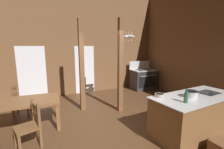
{
  "coord_description": "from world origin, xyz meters",
  "views": [
    {
      "loc": [
        -1.49,
        -3.23,
        2.05
      ],
      "look_at": [
        0.49,
        0.9,
        1.22
      ],
      "focal_mm": 25.22,
      "sensor_mm": 36.0,
      "label": 1
    }
  ],
  "objects": [
    {
      "name": "wall_back",
      "position": [
        0.0,
        3.5,
        2.26
      ],
      "size": [
        8.32,
        0.14,
        4.52
      ],
      "primitive_type": "cube",
      "color": "brown",
      "rests_on": "ground_plane"
    },
    {
      "name": "ladderback_chair_by_post",
      "position": [
        -1.73,
        0.16,
        0.45
      ],
      "size": [
        0.55,
        0.55,
        0.95
      ],
      "color": "brown",
      "rests_on": "ground_plane"
    },
    {
      "name": "glazed_panel_back_right",
      "position": [
        0.38,
        3.43,
        1.02
      ],
      "size": [
        0.84,
        0.01,
        2.05
      ],
      "primitive_type": "cube",
      "color": "white",
      "rests_on": "ground_plane"
    },
    {
      "name": "dining_table",
      "position": [
        -1.89,
        1.0,
        0.65
      ],
      "size": [
        1.76,
        1.03,
        0.74
      ],
      "color": "brown",
      "rests_on": "ground_plane"
    },
    {
      "name": "mixing_bowl_on_counter",
      "position": [
        0.92,
        -0.66,
        0.97
      ],
      "size": [
        0.21,
        0.21,
        0.08
      ],
      "color": "#B2A893",
      "rests_on": "kitchen_island"
    },
    {
      "name": "ladderback_chair_near_window",
      "position": [
        -2.04,
        2.0,
        0.45
      ],
      "size": [
        0.51,
        0.51,
        0.95
      ],
      "color": "brown",
      "rests_on": "ground_plane"
    },
    {
      "name": "support_post_with_pot_rack",
      "position": [
        0.83,
        0.97,
        1.54
      ],
      "size": [
        0.54,
        0.24,
        2.87
      ],
      "color": "brown",
      "rests_on": "ground_plane"
    },
    {
      "name": "kitchen_island",
      "position": [
        1.74,
        -0.95,
        0.47
      ],
      "size": [
        2.21,
        1.09,
        0.93
      ],
      "color": "brown",
      "rests_on": "ground_plane"
    },
    {
      "name": "ground_plane",
      "position": [
        0.0,
        0.0,
        -0.05
      ],
      "size": [
        8.32,
        7.67,
        0.1
      ],
      "primitive_type": "cube",
      "color": "brown"
    },
    {
      "name": "wall_right",
      "position": [
        3.83,
        0.0,
        2.26
      ],
      "size": [
        0.14,
        7.67,
        4.52
      ],
      "primitive_type": "cube",
      "color": "brown",
      "rests_on": "ground_plane"
    },
    {
      "name": "glazed_door_back_left",
      "position": [
        -1.69,
        3.43,
        1.02
      ],
      "size": [
        1.0,
        0.01,
        2.05
      ],
      "primitive_type": "cube",
      "color": "white",
      "rests_on": "ground_plane"
    },
    {
      "name": "support_post_center",
      "position": [
        -0.25,
        1.57,
        1.43
      ],
      "size": [
        0.14,
        0.14,
        2.87
      ],
      "color": "brown",
      "rests_on": "ground_plane"
    },
    {
      "name": "step_stool",
      "position": [
        1.5,
        -1.71,
        0.18
      ],
      "size": [
        0.36,
        0.28,
        0.3
      ],
      "color": "brown",
      "rests_on": "ground_plane"
    },
    {
      "name": "stockpot_on_counter",
      "position": [
        1.53,
        -0.99,
        1.01
      ],
      "size": [
        0.34,
        0.27,
        0.15
      ],
      "color": "silver",
      "rests_on": "kitchen_island"
    },
    {
      "name": "bottle_tall_on_counter",
      "position": [
        1.13,
        -1.17,
        1.04
      ],
      "size": [
        0.08,
        0.08,
        0.28
      ],
      "color": "#2D5638",
      "rests_on": "kitchen_island"
    },
    {
      "name": "stove_range",
      "position": [
        3.07,
        2.82,
        0.48
      ],
      "size": [
        1.18,
        0.88,
        1.32
      ],
      "color": "#303030",
      "rests_on": "ground_plane"
    }
  ]
}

